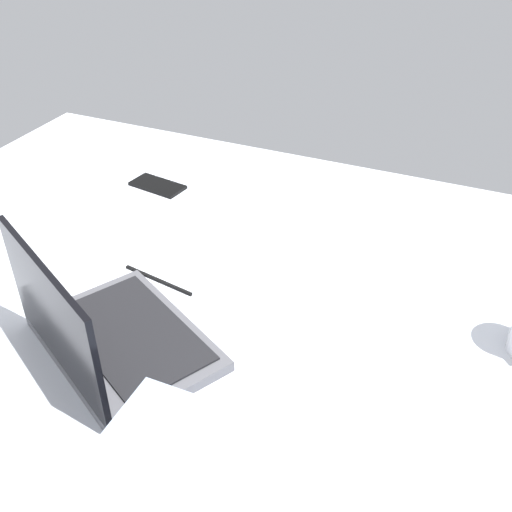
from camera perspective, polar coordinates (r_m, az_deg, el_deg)
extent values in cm
cube|color=#B7BCC6|center=(119.90, -3.59, -8.52)|extent=(180.00, 140.00, 18.00)
cube|color=#4C4C51|center=(108.22, -12.29, -8.00)|extent=(39.96, 35.90, 2.00)
cube|color=black|center=(107.85, -11.66, -7.21)|extent=(33.59, 28.72, 0.40)
cube|color=black|center=(98.25, -18.78, -5.53)|extent=(29.53, 16.52, 21.00)
cube|color=black|center=(156.56, -9.34, 6.63)|extent=(14.86, 8.81, 0.80)
cube|color=black|center=(122.27, -9.28, -2.29)|extent=(16.86, 3.42, 0.60)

